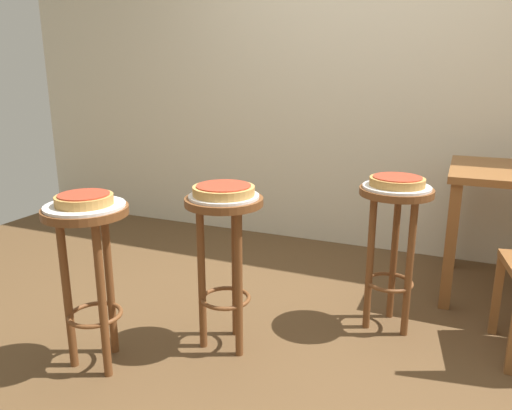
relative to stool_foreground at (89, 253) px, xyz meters
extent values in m
plane|color=brown|center=(0.79, 0.44, -0.54)|extent=(6.00, 6.00, 0.00)
cube|color=beige|center=(0.79, 2.09, 0.96)|extent=(6.00, 0.10, 3.00)
cylinder|color=brown|center=(0.00, 0.00, 0.19)|extent=(0.36, 0.36, 0.03)
cylinder|color=brown|center=(0.00, 0.11, -0.18)|extent=(0.04, 0.04, 0.71)
cylinder|color=brown|center=(-0.10, -0.06, -0.18)|extent=(0.04, 0.04, 0.71)
cylinder|color=brown|center=(0.10, -0.06, -0.18)|extent=(0.04, 0.04, 0.71)
torus|color=brown|center=(0.00, 0.00, -0.29)|extent=(0.24, 0.24, 0.02)
cylinder|color=silver|center=(0.00, 0.00, 0.21)|extent=(0.33, 0.33, 0.01)
cylinder|color=#B78442|center=(0.00, 0.00, 0.24)|extent=(0.24, 0.24, 0.04)
cylinder|color=#B23823|center=(0.00, 0.00, 0.26)|extent=(0.21, 0.21, 0.01)
cylinder|color=brown|center=(0.46, 0.37, 0.19)|extent=(0.36, 0.36, 0.03)
cylinder|color=brown|center=(0.46, 0.49, -0.18)|extent=(0.04, 0.04, 0.71)
cylinder|color=brown|center=(0.37, 0.32, -0.18)|extent=(0.04, 0.04, 0.71)
cylinder|color=brown|center=(0.56, 0.32, -0.18)|extent=(0.04, 0.04, 0.71)
torus|color=brown|center=(0.46, 0.37, -0.29)|extent=(0.24, 0.24, 0.02)
cylinder|color=silver|center=(0.46, 0.37, 0.21)|extent=(0.32, 0.32, 0.01)
cylinder|color=tan|center=(0.46, 0.37, 0.24)|extent=(0.28, 0.28, 0.04)
cylinder|color=#B23823|center=(0.46, 0.37, 0.26)|extent=(0.25, 0.25, 0.01)
cylinder|color=brown|center=(1.16, 0.87, 0.19)|extent=(0.36, 0.36, 0.03)
cylinder|color=brown|center=(1.16, 0.98, -0.18)|extent=(0.04, 0.04, 0.71)
cylinder|color=brown|center=(1.06, 0.81, -0.18)|extent=(0.04, 0.04, 0.71)
cylinder|color=brown|center=(1.25, 0.81, -0.18)|extent=(0.04, 0.04, 0.71)
torus|color=brown|center=(1.16, 0.87, -0.29)|extent=(0.24, 0.24, 0.02)
cylinder|color=silver|center=(1.16, 0.87, 0.21)|extent=(0.33, 0.33, 0.01)
cylinder|color=#B78442|center=(1.16, 0.87, 0.24)|extent=(0.26, 0.26, 0.04)
cylinder|color=#B23823|center=(1.16, 0.87, 0.26)|extent=(0.23, 0.23, 0.01)
cube|color=brown|center=(1.42, 1.21, -0.18)|extent=(0.06, 0.06, 0.72)
cube|color=brown|center=(1.42, 1.85, -0.18)|extent=(0.06, 0.06, 0.72)
cube|color=brown|center=(1.67, 1.01, -0.33)|extent=(0.04, 0.04, 0.42)
camera|label=1|loc=(1.44, -1.54, 0.76)|focal=34.40mm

